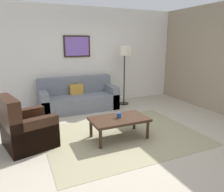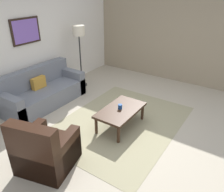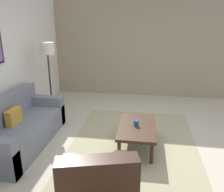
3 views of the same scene
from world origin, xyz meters
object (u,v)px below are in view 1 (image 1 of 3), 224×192
cup (119,115)px  framed_artwork (77,46)px  lamp_standing (125,57)px  coffee_table (119,121)px  couch_main (78,98)px  armchair_leather (25,131)px

cup → framed_artwork: framed_artwork is taller
cup → lamp_standing: (1.17, 2.05, 0.95)m
coffee_table → cup: cup is taller
coffee_table → cup: bearing=73.3°
couch_main → lamp_standing: lamp_standing is taller
lamp_standing → cup: bearing=-119.7°
framed_artwork → cup: bearing=-88.1°
couch_main → armchair_leather: 2.33m
armchair_leather → cup: (1.69, -0.34, 0.15)m
couch_main → cup: 2.16m
coffee_table → cup: 0.10m
couch_main → cup: (0.23, -2.15, 0.16)m
couch_main → framed_artwork: (0.14, 0.41, 1.41)m
armchair_leather → coffee_table: size_ratio=0.89×
armchair_leather → lamp_standing: bearing=30.8°
framed_artwork → coffee_table: bearing=-88.2°
couch_main → coffee_table: bearing=-84.1°
coffee_table → framed_artwork: framed_artwork is taller
couch_main → coffee_table: couch_main is taller
cup → lamp_standing: bearing=60.3°
armchair_leather → coffee_table: bearing=-12.0°
armchair_leather → cup: 1.73m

